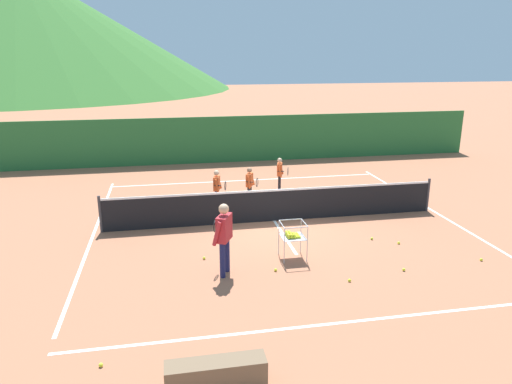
% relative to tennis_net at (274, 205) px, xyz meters
% --- Properties ---
extents(ground_plane, '(120.00, 120.00, 0.00)m').
position_rel_tennis_net_xyz_m(ground_plane, '(0.00, 0.00, -0.50)').
color(ground_plane, '#A86647').
extents(line_baseline_near, '(10.25, 0.08, 0.01)m').
position_rel_tennis_net_xyz_m(line_baseline_near, '(0.00, -5.59, -0.50)').
color(line_baseline_near, white).
rests_on(line_baseline_near, ground).
extents(line_baseline_far, '(10.25, 0.08, 0.01)m').
position_rel_tennis_net_xyz_m(line_baseline_far, '(0.00, 4.70, -0.50)').
color(line_baseline_far, white).
rests_on(line_baseline_far, ground).
extents(line_sideline_west, '(0.08, 10.29, 0.01)m').
position_rel_tennis_net_xyz_m(line_sideline_west, '(-5.12, 0.00, -0.50)').
color(line_sideline_west, white).
rests_on(line_sideline_west, ground).
extents(line_sideline_east, '(0.08, 10.29, 0.01)m').
position_rel_tennis_net_xyz_m(line_sideline_east, '(5.12, 0.00, -0.50)').
color(line_sideline_east, white).
rests_on(line_sideline_east, ground).
extents(line_service_center, '(0.08, 5.00, 0.01)m').
position_rel_tennis_net_xyz_m(line_service_center, '(0.00, 0.00, -0.50)').
color(line_service_center, white).
rests_on(line_service_center, ground).
extents(tennis_net, '(9.91, 0.08, 1.05)m').
position_rel_tennis_net_xyz_m(tennis_net, '(0.00, 0.00, 0.00)').
color(tennis_net, '#333338').
rests_on(tennis_net, ground).
extents(instructor, '(0.51, 0.83, 1.66)m').
position_rel_tennis_net_xyz_m(instructor, '(-1.88, -3.19, 0.50)').
color(instructor, '#191E4C').
rests_on(instructor, ground).
extents(student_0, '(0.41, 0.67, 1.25)m').
position_rel_tennis_net_xyz_m(student_0, '(-1.52, 1.47, 0.26)').
color(student_0, navy).
rests_on(student_0, ground).
extents(student_1, '(0.41, 0.68, 1.22)m').
position_rel_tennis_net_xyz_m(student_1, '(-0.42, 1.75, 0.24)').
color(student_1, black).
rests_on(student_1, ground).
extents(student_2, '(0.41, 0.67, 1.24)m').
position_rel_tennis_net_xyz_m(student_2, '(0.87, 2.92, 0.24)').
color(student_2, black).
rests_on(student_2, ground).
extents(ball_cart, '(0.58, 0.58, 0.90)m').
position_rel_tennis_net_xyz_m(ball_cart, '(-0.17, -2.65, 0.09)').
color(ball_cart, '#B7B7BC').
rests_on(ball_cart, ground).
extents(tennis_ball_0, '(0.07, 0.07, 0.07)m').
position_rel_tennis_net_xyz_m(tennis_ball_0, '(0.75, -4.08, -0.47)').
color(tennis_ball_0, yellow).
rests_on(tennis_ball_0, ground).
extents(tennis_ball_1, '(0.07, 0.07, 0.07)m').
position_rel_tennis_net_xyz_m(tennis_ball_1, '(2.23, -1.91, -0.47)').
color(tennis_ball_1, yellow).
rests_on(tennis_ball_1, ground).
extents(tennis_ball_2, '(0.07, 0.07, 0.07)m').
position_rel_tennis_net_xyz_m(tennis_ball_2, '(2.80, -2.32, -0.47)').
color(tennis_ball_2, yellow).
rests_on(tennis_ball_2, ground).
extents(tennis_ball_3, '(0.07, 0.07, 0.07)m').
position_rel_tennis_net_xyz_m(tennis_ball_3, '(-0.72, -3.28, -0.47)').
color(tennis_ball_3, yellow).
rests_on(tennis_ball_3, ground).
extents(tennis_ball_4, '(0.07, 0.07, 0.07)m').
position_rel_tennis_net_xyz_m(tennis_ball_4, '(-2.27, -2.32, -0.47)').
color(tennis_ball_4, yellow).
rests_on(tennis_ball_4, ground).
extents(tennis_ball_5, '(0.07, 0.07, 0.07)m').
position_rel_tennis_net_xyz_m(tennis_ball_5, '(4.26, -3.65, -0.47)').
color(tennis_ball_5, yellow).
rests_on(tennis_ball_5, ground).
extents(tennis_ball_6, '(0.07, 0.07, 0.07)m').
position_rel_tennis_net_xyz_m(tennis_ball_6, '(-4.22, -6.09, -0.47)').
color(tennis_ball_6, yellow).
rests_on(tennis_ball_6, ground).
extents(tennis_ball_7, '(0.07, 0.07, 0.07)m').
position_rel_tennis_net_xyz_m(tennis_ball_7, '(2.17, -3.81, -0.47)').
color(tennis_ball_7, yellow).
rests_on(tennis_ball_7, ground).
extents(windscreen_fence, '(22.54, 0.08, 2.07)m').
position_rel_tennis_net_xyz_m(windscreen_fence, '(0.00, 8.01, 0.54)').
color(windscreen_fence, '#286B33').
rests_on(windscreen_fence, ground).
extents(courtside_bench, '(1.50, 0.36, 0.46)m').
position_rel_tennis_net_xyz_m(courtside_bench, '(-2.47, -6.92, -0.27)').
color(courtside_bench, brown).
rests_on(courtside_bench, ground).
extents(hill_0, '(53.22, 53.22, 15.49)m').
position_rel_tennis_net_xyz_m(hill_0, '(-20.58, 56.38, 7.24)').
color(hill_0, '#38702D').
rests_on(hill_0, ground).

